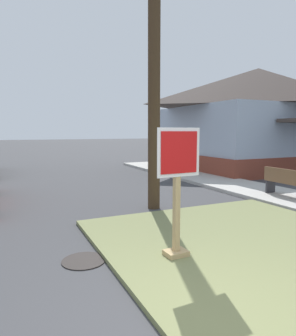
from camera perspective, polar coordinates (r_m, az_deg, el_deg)
The scene contains 8 objects.
ground_plane at distance 3.61m, azimuth 11.27°, elevation -28.29°, with size 160.00×160.00×0.00m, color #3D3D3F.
grass_corner_patch at distance 5.87m, azimuth 19.71°, elevation -13.81°, with size 5.15×5.68×0.08m, color olive.
sidewalk_strip at distance 11.67m, azimuth 16.90°, elevation -3.38°, with size 2.20×18.66×0.12m, color #B2AFA8.
stop_sign at distance 4.84m, azimuth 5.48°, elevation -4.97°, with size 0.76×0.29×2.05m.
manhole_cover at distance 5.22m, azimuth -11.90°, elevation -16.56°, with size 0.70×0.70×0.02m, color black.
street_bench at distance 9.96m, azimuth 24.75°, elevation -2.33°, with size 0.44×1.65×0.85m.
utility_pole at distance 8.65m, azimuth 1.18°, elevation 27.21°, with size 1.43×0.32×9.87m.
corner_house at distance 19.17m, azimuth 19.64°, elevation 8.99°, with size 10.30×9.47×5.68m.
Camera 1 is at (-1.78, -2.36, 2.07)m, focal length 32.64 mm.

